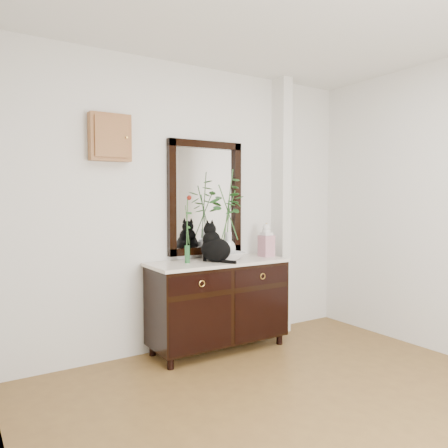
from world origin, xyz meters
TOP-DOWN VIEW (x-y plane):
  - ground_plane at (0.00, 0.00)m, footprint 3.60×4.00m
  - wall_back at (0.00, 1.98)m, footprint 3.60×0.04m
  - pilaster at (1.00, 1.90)m, footprint 0.12×0.20m
  - sideboard at (0.10, 1.73)m, footprint 1.33×0.52m
  - wall_mirror at (0.10, 1.97)m, footprint 0.80×0.06m
  - key_cabinet at (-0.85, 1.94)m, footprint 0.35×0.10m
  - cat at (0.05, 1.69)m, footprint 0.36×0.39m
  - lotus_bowl at (0.22, 1.74)m, footprint 0.30×0.30m
  - vase_branches at (0.22, 1.74)m, footprint 0.45×0.45m
  - bud_vase_rose at (-0.21, 1.75)m, footprint 0.09×0.09m
  - ginger_jar at (0.67, 1.73)m, footprint 0.13×0.13m

SIDE VIEW (x-z plane):
  - ground_plane at x=0.00m, z-range -0.02..0.00m
  - sideboard at x=0.10m, z-range 0.06..0.88m
  - lotus_bowl at x=0.22m, z-range 0.85..0.92m
  - ginger_jar at x=0.67m, z-range 0.85..1.19m
  - cat at x=0.05m, z-range 0.85..1.22m
  - bud_vase_rose at x=-0.21m, z-range 0.85..1.47m
  - vase_branches at x=0.22m, z-range 0.87..1.72m
  - wall_back at x=0.00m, z-range 0.00..2.70m
  - pilaster at x=1.00m, z-range 0.00..2.70m
  - wall_mirror at x=0.10m, z-range 0.89..1.99m
  - key_cabinet at x=-0.85m, z-range 1.75..2.15m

